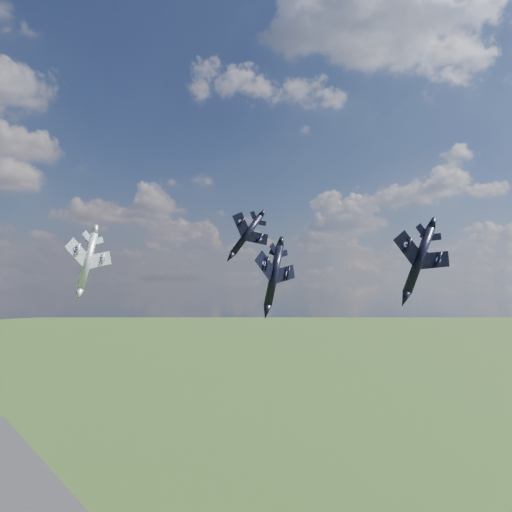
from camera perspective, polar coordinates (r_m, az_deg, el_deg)
jet_lead_navy at (r=84.72m, az=2.06°, el=-2.24°), size 12.45×15.69×5.85m
jet_right_navy at (r=89.77m, az=18.13°, el=-0.43°), size 17.97×20.09×7.74m
jet_high_navy at (r=113.67m, az=-1.07°, el=2.46°), size 14.07×17.38×9.11m
jet_left_silver at (r=89.80m, az=-18.74°, el=-0.57°), size 13.64×16.04×5.38m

